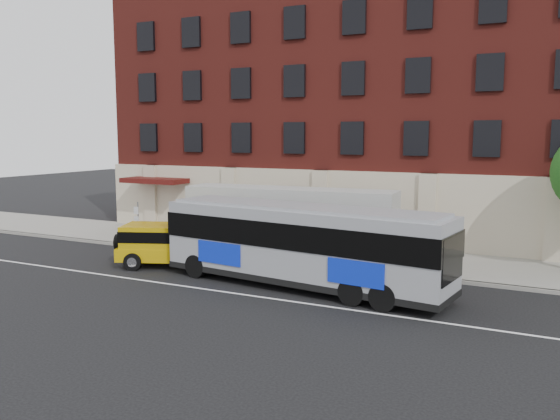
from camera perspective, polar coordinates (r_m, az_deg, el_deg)
The scene contains 9 objects.
ground at distance 23.06m, azimuth -7.35°, elevation -8.13°, with size 120.00×120.00×0.00m, color black.
sidewalk at distance 30.71m, azimuth 2.04°, elevation -3.98°, with size 60.00×6.00×0.15m, color gray.
kerb at distance 28.07m, azimuth -0.51°, elevation -5.08°, with size 60.00×0.25×0.15m, color gray.
lane_line at distance 23.46m, azimuth -6.67°, elevation -7.83°, with size 60.00×0.12×0.01m, color white.
building at distance 37.48m, azimuth 7.17°, elevation 9.59°, with size 30.00×12.10×15.00m.
sign_pole at distance 32.61m, azimuth -13.83°, elevation -1.06°, with size 0.30×0.20×2.50m.
city_bus at distance 23.32m, azimuth 2.17°, elevation -3.23°, with size 12.46×4.11×3.35m.
yellow_suv at distance 27.70m, azimuth -11.06°, elevation -3.15°, with size 5.28×3.68×1.98m.
shipping_container at distance 28.76m, azimuth 0.90°, elevation -1.38°, with size 10.72×2.86×3.53m.
Camera 1 is at (12.42, -18.41, 6.20)m, focal length 37.19 mm.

